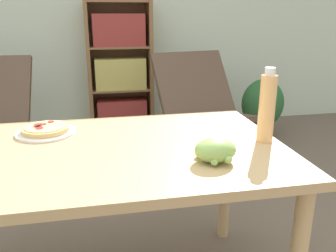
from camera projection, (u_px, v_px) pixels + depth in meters
wall_back at (90, 4)px, 3.58m from camera, size 8.00×0.05×2.60m
dining_table at (111, 169)px, 1.39m from camera, size 1.36×0.85×0.72m
pizza_on_plate at (46, 130)px, 1.53m from camera, size 0.25×0.25×0.04m
grape_bunch at (215, 150)px, 1.23m from camera, size 0.15×0.13×0.08m
drink_bottle at (267, 107)px, 1.40m from camera, size 0.06×0.06×0.30m
lounge_chair_far at (201, 125)px, 3.09m from camera, size 0.80×0.88×0.88m
bookshelf at (120, 72)px, 3.66m from camera, size 0.65×0.31×1.34m
potted_plant_floor at (262, 107)px, 3.53m from camera, size 0.42×0.36×0.60m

